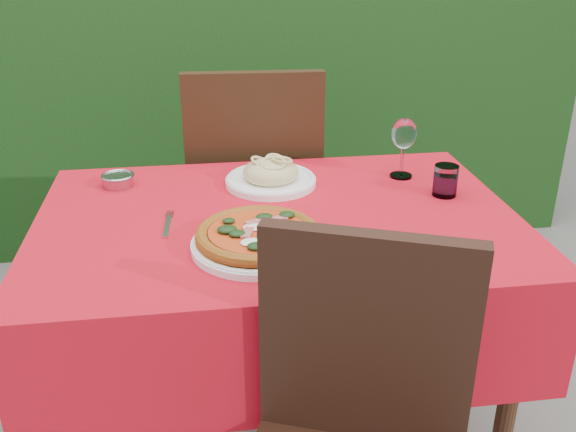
{
  "coord_description": "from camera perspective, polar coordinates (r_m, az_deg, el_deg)",
  "views": [
    {
      "loc": [
        -0.19,
        -1.52,
        1.45
      ],
      "look_at": [
        0.02,
        -0.05,
        0.77
      ],
      "focal_mm": 40.0,
      "sensor_mm": 36.0,
      "label": 1
    }
  ],
  "objects": [
    {
      "name": "steel_ramekin",
      "position": [
        1.94,
        -14.86,
        3.04
      ],
      "size": [
        0.09,
        0.09,
        0.03
      ],
      "primitive_type": "cylinder",
      "color": "#ACADB3",
      "rests_on": "dining_table"
    },
    {
      "name": "wine_glass",
      "position": [
        1.94,
        10.27,
        7.0
      ],
      "size": [
        0.07,
        0.07,
        0.18
      ],
      "color": "white",
      "rests_on": "dining_table"
    },
    {
      "name": "fork",
      "position": [
        1.65,
        -10.69,
        -0.92
      ],
      "size": [
        0.03,
        0.17,
        0.0
      ],
      "primitive_type": "cube",
      "rotation": [
        0.0,
        0.0,
        -0.06
      ],
      "color": "silver",
      "rests_on": "dining_table"
    },
    {
      "name": "hedge",
      "position": [
        3.12,
        -4.67,
        14.71
      ],
      "size": [
        3.2,
        0.55,
        1.78
      ],
      "color": "black",
      "rests_on": "ground"
    },
    {
      "name": "water_glass",
      "position": [
        1.85,
        13.81,
        2.95
      ],
      "size": [
        0.07,
        0.07,
        0.09
      ],
      "color": "silver",
      "rests_on": "dining_table"
    },
    {
      "name": "chair_far",
      "position": [
        2.32,
        -3.01,
        2.67
      ],
      "size": [
        0.49,
        0.49,
        1.02
      ],
      "rotation": [
        0.0,
        0.0,
        3.09
      ],
      "color": "black",
      "rests_on": "ground"
    },
    {
      "name": "pizza_plate",
      "position": [
        1.51,
        -2.65,
        -1.95
      ],
      "size": [
        0.32,
        0.32,
        0.06
      ],
      "rotation": [
        0.0,
        0.0,
        0.02
      ],
      "color": "white",
      "rests_on": "dining_table"
    },
    {
      "name": "pasta_plate",
      "position": [
        1.88,
        -1.55,
        3.59
      ],
      "size": [
        0.27,
        0.27,
        0.08
      ],
      "rotation": [
        0.0,
        0.0,
        0.24
      ],
      "color": "white",
      "rests_on": "dining_table"
    },
    {
      "name": "dining_table",
      "position": [
        1.76,
        -0.88,
        -4.45
      ],
      "size": [
        1.26,
        0.86,
        0.75
      ],
      "color": "#462916",
      "rests_on": "ground"
    }
  ]
}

